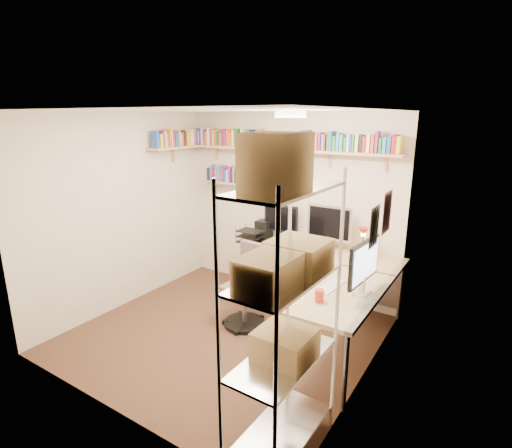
# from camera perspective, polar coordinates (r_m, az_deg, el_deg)

# --- Properties ---
(ground) EXTENTS (3.20, 3.20, 0.00)m
(ground) POSITION_cam_1_polar(r_m,az_deg,el_deg) (4.82, -4.57, -15.39)
(ground) COLOR #3E251A
(ground) RESTS_ON ground
(room_shell) EXTENTS (3.24, 3.04, 2.52)m
(room_shell) POSITION_cam_1_polar(r_m,az_deg,el_deg) (4.24, -4.95, 2.91)
(room_shell) COLOR beige
(room_shell) RESTS_ON ground
(wall_shelves) EXTENTS (3.12, 1.09, 0.79)m
(wall_shelves) POSITION_cam_1_polar(r_m,az_deg,el_deg) (5.48, -0.43, 10.78)
(wall_shelves) COLOR tan
(wall_shelves) RESTS_ON ground
(corner_desk) EXTENTS (2.11, 2.01, 1.37)m
(corner_desk) POSITION_cam_1_polar(r_m,az_deg,el_deg) (4.88, 8.46, -4.93)
(corner_desk) COLOR #D8B18C
(corner_desk) RESTS_ON ground
(office_chair) EXTENTS (0.52, 0.53, 0.99)m
(office_chair) POSITION_cam_1_polar(r_m,az_deg,el_deg) (4.84, -1.25, -9.62)
(office_chair) COLOR black
(office_chair) RESTS_ON ground
(wire_rack) EXTENTS (0.47, 0.93, 2.36)m
(wire_rack) POSITION_cam_1_polar(r_m,az_deg,el_deg) (2.65, 3.83, -6.56)
(wire_rack) COLOR silver
(wire_rack) RESTS_ON ground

